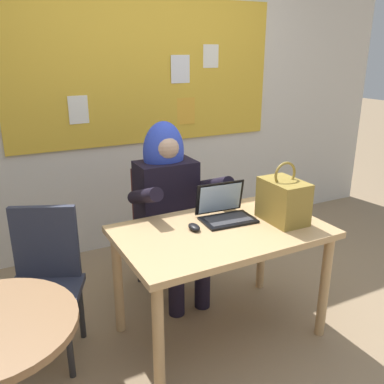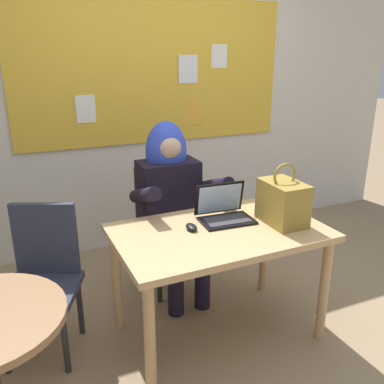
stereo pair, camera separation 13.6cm
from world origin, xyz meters
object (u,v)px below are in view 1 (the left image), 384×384
desk_main (222,243)px  handbag (283,200)px  person_costumed (170,196)px  laptop (225,211)px  computer_mouse (194,227)px  chair_spare_by_window (44,277)px  chair_at_desk (163,220)px

desk_main → handbag: (0.40, -0.06, 0.23)m
person_costumed → laptop: size_ratio=3.71×
computer_mouse → chair_spare_by_window: (-0.83, 0.27, -0.25)m
handbag → computer_mouse: bearing=167.3°
computer_mouse → chair_spare_by_window: size_ratio=0.12×
chair_at_desk → computer_mouse: (-0.08, -0.67, 0.22)m
person_costumed → desk_main: bearing=6.3°
laptop → computer_mouse: (-0.25, -0.07, -0.03)m
laptop → handbag: bearing=-29.1°
chair_at_desk → person_costumed: 0.27m
desk_main → person_costumed: bearing=96.1°
chair_at_desk → computer_mouse: bearing=-11.1°
laptop → handbag: handbag is taller
desk_main → chair_spare_by_window: bearing=161.4°
handbag → desk_main: bearing=171.4°
laptop → desk_main: bearing=-123.2°
chair_at_desk → chair_spare_by_window: bearing=-70.2°
computer_mouse → chair_spare_by_window: 0.91m
chair_spare_by_window → handbag: bearing=97.0°
desk_main → chair_spare_by_window: chair_spare_by_window is taller
person_costumed → handbag: size_ratio=3.35×
handbag → person_costumed: bearing=124.6°
handbag → laptop: bearing=147.3°
chair_at_desk → chair_spare_by_window: chair_at_desk is taller
person_costumed → laptop: (0.16, -0.48, 0.02)m
chair_at_desk → person_costumed: person_costumed is taller
computer_mouse → chair_spare_by_window: chair_spare_by_window is taller
computer_mouse → chair_at_desk: bearing=84.8°
person_costumed → chair_spare_by_window: 1.00m
person_costumed → laptop: 0.51m
laptop → chair_spare_by_window: bearing=173.1°
laptop → handbag: 0.36m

